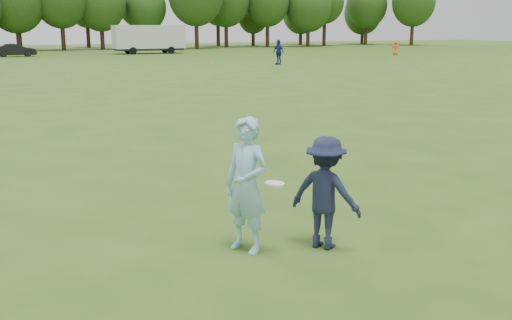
# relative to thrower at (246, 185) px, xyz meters

# --- Properties ---
(ground) EXTENTS (200.00, 200.00, 0.00)m
(ground) POSITION_rel_thrower_xyz_m (-0.42, 0.01, -0.96)
(ground) COLOR #2D5518
(ground) RESTS_ON ground
(thrower) EXTENTS (0.72, 0.83, 1.92)m
(thrower) POSITION_rel_thrower_xyz_m (0.00, 0.00, 0.00)
(thrower) COLOR #8EC1DC
(thrower) RESTS_ON ground
(defender) EXTENTS (1.09, 1.21, 1.62)m
(defender) POSITION_rel_thrower_xyz_m (1.07, -0.36, -0.15)
(defender) COLOR #1A203A
(defender) RESTS_ON ground
(player_far_b) EXTENTS (0.79, 1.28, 2.03)m
(player_far_b) POSITION_rel_thrower_xyz_m (19.60, 36.93, 0.06)
(player_far_b) COLOR navy
(player_far_b) RESTS_ON ground
(player_far_c) EXTENTS (0.89, 0.76, 1.54)m
(player_far_c) POSITION_rel_thrower_xyz_m (38.49, 45.79, -0.19)
(player_far_c) COLOR orange
(player_far_c) RESTS_ON ground
(car_f) EXTENTS (4.16, 1.78, 1.33)m
(car_f) POSITION_rel_thrower_xyz_m (0.94, 59.91, -0.29)
(car_f) COLOR black
(car_f) RESTS_ON ground
(field_cone) EXTENTS (0.28, 0.28, 0.30)m
(field_cone) POSITION_rel_thrower_xyz_m (15.10, 40.23, -0.81)
(field_cone) COLOR orange
(field_cone) RESTS_ON ground
(disc_in_play) EXTENTS (0.28, 0.28, 0.05)m
(disc_in_play) POSITION_rel_thrower_xyz_m (0.28, -0.32, 0.07)
(disc_in_play) COLOR white
(disc_in_play) RESTS_ON ground
(cargo_trailer) EXTENTS (9.00, 2.75, 3.20)m
(cargo_trailer) POSITION_rel_thrower_xyz_m (15.33, 60.88, 0.82)
(cargo_trailer) COLOR silver
(cargo_trailer) RESTS_ON ground
(treeline) EXTENTS (130.35, 18.39, 11.74)m
(treeline) POSITION_rel_thrower_xyz_m (2.39, 76.91, 5.30)
(treeline) COLOR #332114
(treeline) RESTS_ON ground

